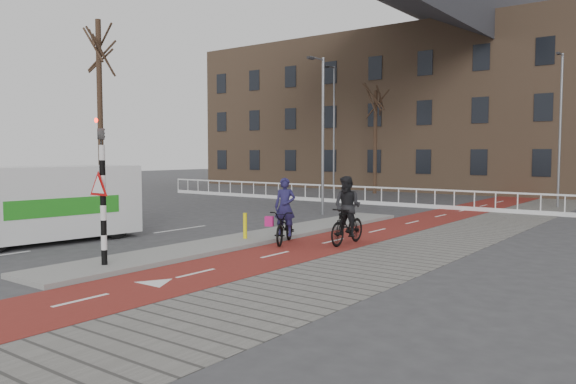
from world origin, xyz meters
The scene contains 16 objects.
ground centered at (0.00, 0.00, 0.00)m, with size 120.00×120.00×0.00m, color #38383A.
bike_lane centered at (1.50, 10.00, 0.01)m, with size 2.50×60.00×0.01m, color maroon.
sidewalk centered at (4.30, 10.00, 0.01)m, with size 3.00×60.00×0.01m, color slate.
curb_island centered at (-0.70, 4.00, 0.06)m, with size 1.80×16.00×0.12m, color gray.
traffic_signal centered at (-0.60, -2.02, 1.99)m, with size 0.80×0.80×3.68m.
bollard centered at (-0.62, 3.17, 0.52)m, with size 0.12×0.12×0.81m, color yellow.
cyclist_near centered at (0.55, 3.71, 0.69)m, with size 1.43×2.08×2.04m.
cyclist_far centered at (2.21, 4.69, 0.88)m, with size 0.93×1.99×2.10m.
van centered at (-5.69, -0.58, 1.26)m, with size 2.90×5.79×2.39m.
railing centered at (-5.00, 17.00, 0.31)m, with size 28.00×0.10×0.99m.
townhouse_row centered at (-3.00, 32.00, 7.81)m, with size 46.00×10.00×15.90m.
tree_left centered at (-12.98, 6.57, 4.64)m, with size 0.27×0.27×9.28m, color #301F15.
tree_mid centered at (-7.50, 24.69, 3.55)m, with size 0.26×0.26×7.10m, color #301F15.
streetlight_near centered at (-3.02, 11.27, 3.54)m, with size 0.12×0.12×7.07m, color slate.
streetlight_left centered at (-9.94, 23.21, 4.39)m, with size 0.12×0.12×8.77m, color slate.
streetlight_right centered at (4.82, 21.53, 3.94)m, with size 0.12×0.12×7.88m, color slate.
Camera 1 is at (10.97, -10.06, 2.82)m, focal length 35.00 mm.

